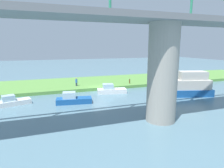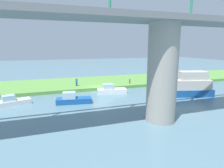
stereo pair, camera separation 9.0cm
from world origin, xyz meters
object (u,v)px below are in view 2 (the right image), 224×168
Objects in this scene: motorboat_white at (73,99)px; riverboat_paddlewheel at (111,90)px; bridge_pylon at (162,74)px; pontoon_yellow at (187,86)px; motorboat_red at (12,101)px; mooring_post at (130,81)px; person_on_bank at (77,82)px.

motorboat_white is 7.22m from riverboat_paddlewheel.
motorboat_white is (7.16, -8.74, -4.09)m from bridge_pylon.
riverboat_paddlewheel is (9.95, -5.10, -0.93)m from pontoon_yellow.
riverboat_paddlewheel reaches higher than motorboat_red.
riverboat_paddlewheel is at bearing -86.12° from bridge_pylon.
motorboat_red is (18.48, 5.77, -0.44)m from mooring_post.
bridge_pylon is 1.99× the size of riverboat_paddlewheel.
bridge_pylon reaches higher than pontoon_yellow.
person_on_bank reaches higher than mooring_post.
motorboat_white is at bearing 33.20° from mooring_post.
motorboat_white reaches higher than motorboat_red.
pontoon_yellow is (-9.13, -7.10, -3.16)m from bridge_pylon.
person_on_bank is at bearing -102.49° from motorboat_white.
mooring_post is at bearing -61.31° from pontoon_yellow.
person_on_bank is at bearing -6.12° from mooring_post.
person_on_bank reaches higher than motorboat_red.
mooring_post is at bearing -146.80° from motorboat_white.
pontoon_yellow is 11.22m from riverboat_paddlewheel.
bridge_pylon is 11.36× the size of mooring_post.
bridge_pylon reaches higher than mooring_post.
person_on_bank reaches higher than riverboat_paddlewheel.
riverboat_paddlewheel is at bearing -172.31° from motorboat_red.
bridge_pylon reaches higher than motorboat_white.
mooring_post is (-9.46, 1.02, -0.30)m from person_on_bank.
motorboat_white is at bearing -50.67° from bridge_pylon.
riverboat_paddlewheel is (-13.48, -1.82, 0.06)m from motorboat_red.
person_on_bank is 17.59m from pontoon_yellow.
motorboat_white reaches higher than mooring_post.
motorboat_red is at bearing -35.96° from bridge_pylon.
motorboat_red is 7.33m from motorboat_white.
bridge_pylon is 2.01× the size of motorboat_white.
mooring_post is 0.18× the size of riverboat_paddlewheel.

